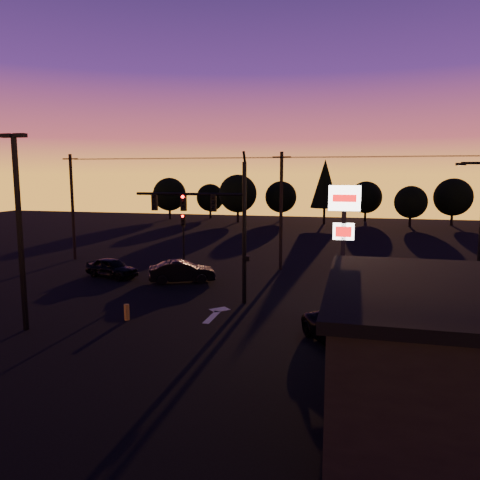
{
  "coord_description": "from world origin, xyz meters",
  "views": [
    {
      "loc": [
        7.53,
        -21.33,
        7.34
      ],
      "look_at": [
        1.0,
        5.0,
        3.5
      ],
      "focal_mm": 35.0,
      "sensor_mm": 36.0,
      "label": 1
    }
  ],
  "objects_px": {
    "bollard": "(127,312)",
    "suv_parked": "(350,332)",
    "traffic_signal_mast": "(217,217)",
    "parking_lot_light": "(19,219)",
    "secondary_signal": "(183,234)",
    "streetlight": "(479,230)",
    "pylon_sign": "(344,225)",
    "car_mid": "(182,272)",
    "car_left": "(112,268)"
  },
  "relations": [
    {
      "from": "traffic_signal_mast",
      "to": "suv_parked",
      "type": "bearing_deg",
      "value": -37.03
    },
    {
      "from": "secondary_signal",
      "to": "car_left",
      "type": "distance_m",
      "value": 5.76
    },
    {
      "from": "traffic_signal_mast",
      "to": "parking_lot_light",
      "type": "height_order",
      "value": "parking_lot_light"
    },
    {
      "from": "parking_lot_light",
      "to": "car_mid",
      "type": "bearing_deg",
      "value": 71.79
    },
    {
      "from": "pylon_sign",
      "to": "car_left",
      "type": "distance_m",
      "value": 18.17
    },
    {
      "from": "secondary_signal",
      "to": "pylon_sign",
      "type": "distance_m",
      "value": 15.75
    },
    {
      "from": "streetlight",
      "to": "suv_parked",
      "type": "distance_m",
      "value": 10.36
    },
    {
      "from": "streetlight",
      "to": "suv_parked",
      "type": "xyz_separation_m",
      "value": [
        -6.45,
        -7.21,
        -3.71
      ]
    },
    {
      "from": "secondary_signal",
      "to": "pylon_sign",
      "type": "relative_size",
      "value": 0.64
    },
    {
      "from": "traffic_signal_mast",
      "to": "pylon_sign",
      "type": "distance_m",
      "value": 7.52
    },
    {
      "from": "secondary_signal",
      "to": "bollard",
      "type": "bearing_deg",
      "value": -83.1
    },
    {
      "from": "traffic_signal_mast",
      "to": "bollard",
      "type": "height_order",
      "value": "traffic_signal_mast"
    },
    {
      "from": "pylon_sign",
      "to": "streetlight",
      "type": "relative_size",
      "value": 0.85
    },
    {
      "from": "parking_lot_light",
      "to": "suv_parked",
      "type": "bearing_deg",
      "value": 4.92
    },
    {
      "from": "secondary_signal",
      "to": "suv_parked",
      "type": "relative_size",
      "value": 0.85
    },
    {
      "from": "traffic_signal_mast",
      "to": "car_left",
      "type": "height_order",
      "value": "traffic_signal_mast"
    },
    {
      "from": "secondary_signal",
      "to": "streetlight",
      "type": "xyz_separation_m",
      "value": [
        18.91,
        -5.99,
        1.56
      ]
    },
    {
      "from": "traffic_signal_mast",
      "to": "secondary_signal",
      "type": "height_order",
      "value": "traffic_signal_mast"
    },
    {
      "from": "pylon_sign",
      "to": "bollard",
      "type": "xyz_separation_m",
      "value": [
        -10.55,
        -1.98,
        -4.51
      ]
    },
    {
      "from": "bollard",
      "to": "parking_lot_light",
      "type": "bearing_deg",
      "value": -147.45
    },
    {
      "from": "traffic_signal_mast",
      "to": "parking_lot_light",
      "type": "bearing_deg",
      "value": -136.63
    },
    {
      "from": "bollard",
      "to": "traffic_signal_mast",
      "type": "bearing_deg",
      "value": 52.33
    },
    {
      "from": "car_mid",
      "to": "car_left",
      "type": "bearing_deg",
      "value": 64.12
    },
    {
      "from": "traffic_signal_mast",
      "to": "parking_lot_light",
      "type": "relative_size",
      "value": 0.94
    },
    {
      "from": "car_mid",
      "to": "bollard",
      "type": "bearing_deg",
      "value": 158.6
    },
    {
      "from": "traffic_signal_mast",
      "to": "parking_lot_light",
      "type": "distance_m",
      "value": 10.19
    },
    {
      "from": "secondary_signal",
      "to": "pylon_sign",
      "type": "xyz_separation_m",
      "value": [
        12.0,
        -9.99,
        2.05
      ]
    },
    {
      "from": "bollard",
      "to": "car_mid",
      "type": "distance_m",
      "value": 8.58
    },
    {
      "from": "parking_lot_light",
      "to": "suv_parked",
      "type": "height_order",
      "value": "parking_lot_light"
    },
    {
      "from": "parking_lot_light",
      "to": "pylon_sign",
      "type": "bearing_deg",
      "value": 17.23
    },
    {
      "from": "bollard",
      "to": "car_left",
      "type": "height_order",
      "value": "car_left"
    },
    {
      "from": "parking_lot_light",
      "to": "bollard",
      "type": "distance_m",
      "value": 6.75
    },
    {
      "from": "streetlight",
      "to": "traffic_signal_mast",
      "type": "bearing_deg",
      "value": -173.86
    },
    {
      "from": "traffic_signal_mast",
      "to": "secondary_signal",
      "type": "relative_size",
      "value": 1.97
    },
    {
      "from": "streetlight",
      "to": "car_left",
      "type": "bearing_deg",
      "value": 173.05
    },
    {
      "from": "secondary_signal",
      "to": "streetlight",
      "type": "bearing_deg",
      "value": -17.56
    },
    {
      "from": "parking_lot_light",
      "to": "streetlight",
      "type": "bearing_deg",
      "value": 21.65
    },
    {
      "from": "traffic_signal_mast",
      "to": "pylon_sign",
      "type": "bearing_deg",
      "value": -19.36
    },
    {
      "from": "traffic_signal_mast",
      "to": "suv_parked",
      "type": "xyz_separation_m",
      "value": [
        7.56,
        -5.7,
        -4.23
      ]
    },
    {
      "from": "pylon_sign",
      "to": "suv_parked",
      "type": "height_order",
      "value": "pylon_sign"
    },
    {
      "from": "pylon_sign",
      "to": "car_mid",
      "type": "distance_m",
      "value": 13.37
    },
    {
      "from": "parking_lot_light",
      "to": "car_mid",
      "type": "distance_m",
      "value": 12.53
    },
    {
      "from": "car_mid",
      "to": "parking_lot_light",
      "type": "bearing_deg",
      "value": 138.39
    },
    {
      "from": "secondary_signal",
      "to": "suv_parked",
      "type": "bearing_deg",
      "value": -46.64
    },
    {
      "from": "bollard",
      "to": "suv_parked",
      "type": "height_order",
      "value": "suv_parked"
    },
    {
      "from": "streetlight",
      "to": "car_mid",
      "type": "bearing_deg",
      "value": 171.7
    },
    {
      "from": "car_mid",
      "to": "traffic_signal_mast",
      "type": "bearing_deg",
      "value": -160.93
    },
    {
      "from": "secondary_signal",
      "to": "car_left",
      "type": "bearing_deg",
      "value": -143.71
    },
    {
      "from": "bollard",
      "to": "car_left",
      "type": "relative_size",
      "value": 0.2
    },
    {
      "from": "traffic_signal_mast",
      "to": "pylon_sign",
      "type": "height_order",
      "value": "traffic_signal_mast"
    }
  ]
}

